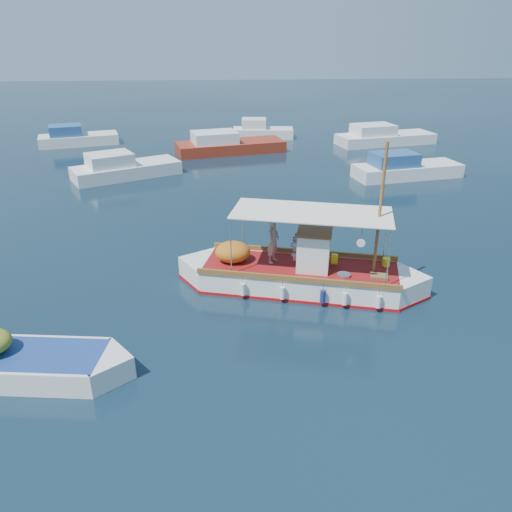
{
  "coord_description": "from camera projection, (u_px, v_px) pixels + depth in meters",
  "views": [
    {
      "loc": [
        -1.8,
        -15.4,
        8.62
      ],
      "look_at": [
        -0.85,
        0.0,
        1.54
      ],
      "focal_mm": 35.0,
      "sensor_mm": 36.0,
      "label": 1
    }
  ],
  "objects": [
    {
      "name": "bg_boat_far_w",
      "position": [
        76.0,
        139.0,
        40.05
      ],
      "size": [
        6.45,
        3.88,
        1.8
      ],
      "rotation": [
        0.0,
        0.0,
        0.28
      ],
      "color": "silver",
      "rests_on": "ground"
    },
    {
      "name": "bg_boat_e",
      "position": [
        383.0,
        138.0,
        40.32
      ],
      "size": [
        8.3,
        4.32,
        1.8
      ],
      "rotation": [
        0.0,
        0.0,
        0.23
      ],
      "color": "silver",
      "rests_on": "ground"
    },
    {
      "name": "bg_boat_ne",
      "position": [
        404.0,
        170.0,
        31.34
      ],
      "size": [
        7.07,
        3.52,
        1.8
      ],
      "rotation": [
        0.0,
        0.0,
        0.2
      ],
      "color": "silver",
      "rests_on": "ground"
    },
    {
      "name": "bg_boat_nw",
      "position": [
        123.0,
        169.0,
        31.37
      ],
      "size": [
        6.93,
        5.19,
        1.8
      ],
      "rotation": [
        0.0,
        0.0,
        0.49
      ],
      "color": "silver",
      "rests_on": "ground"
    },
    {
      "name": "bg_boat_far_n",
      "position": [
        261.0,
        132.0,
        42.61
      ],
      "size": [
        5.21,
        2.36,
        1.8
      ],
      "rotation": [
        0.0,
        0.0,
        -0.07
      ],
      "color": "silver",
      "rests_on": "ground"
    },
    {
      "name": "bg_boat_n",
      "position": [
        227.0,
        146.0,
        37.6
      ],
      "size": [
        8.48,
        4.69,
        1.8
      ],
      "rotation": [
        0.0,
        0.0,
        0.25
      ],
      "color": "maroon",
      "rests_on": "ground"
    },
    {
      "name": "fishing_caique",
      "position": [
        298.0,
        275.0,
        17.99
      ],
      "size": [
        8.87,
        4.04,
        5.58
      ],
      "rotation": [
        0.0,
        0.0,
        -0.25
      ],
      "color": "white",
      "rests_on": "ground"
    },
    {
      "name": "dinghy",
      "position": [
        18.0,
        365.0,
        13.48
      ],
      "size": [
        6.27,
        2.29,
        1.54
      ],
      "rotation": [
        0.0,
        0.0,
        -0.12
      ],
      "color": "white",
      "rests_on": "ground"
    },
    {
      "name": "ground",
      "position": [
        280.0,
        295.0,
        17.67
      ],
      "size": [
        160.0,
        160.0,
        0.0
      ],
      "primitive_type": "plane",
      "color": "black",
      "rests_on": "ground"
    }
  ]
}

